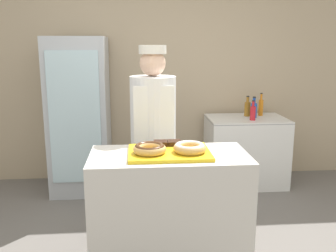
{
  "coord_description": "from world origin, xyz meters",
  "views": [
    {
      "loc": [
        -0.22,
        -2.5,
        1.67
      ],
      "look_at": [
        0.0,
        0.1,
        1.1
      ],
      "focal_mm": 40.0,
      "sensor_mm": 36.0,
      "label": 1
    }
  ],
  "objects_px": {
    "serving_tray": "(169,152)",
    "beverage_fridge": "(80,116)",
    "bottle_red": "(253,113)",
    "bottle_amber": "(247,108)",
    "donut_chocolate_glaze": "(150,148)",
    "chest_freezer": "(245,151)",
    "baker_person": "(153,138)",
    "brownie_back_right": "(174,143)",
    "bottle_orange": "(261,107)",
    "bottle_blue": "(254,110)",
    "donut_light_glaze": "(190,147)",
    "brownie_back_left": "(160,143)"
  },
  "relations": [
    {
      "from": "baker_person",
      "to": "brownie_back_right",
      "type": "bearing_deg",
      "value": -74.15
    },
    {
      "from": "beverage_fridge",
      "to": "bottle_amber",
      "type": "height_order",
      "value": "beverage_fridge"
    },
    {
      "from": "baker_person",
      "to": "beverage_fridge",
      "type": "height_order",
      "value": "beverage_fridge"
    },
    {
      "from": "donut_chocolate_glaze",
      "to": "donut_light_glaze",
      "type": "height_order",
      "value": "same"
    },
    {
      "from": "serving_tray",
      "to": "baker_person",
      "type": "relative_size",
      "value": 0.34
    },
    {
      "from": "donut_light_glaze",
      "to": "bottle_amber",
      "type": "distance_m",
      "value": 2.11
    },
    {
      "from": "donut_light_glaze",
      "to": "bottle_orange",
      "type": "distance_m",
      "value": 2.22
    },
    {
      "from": "brownie_back_left",
      "to": "bottle_amber",
      "type": "height_order",
      "value": "bottle_amber"
    },
    {
      "from": "serving_tray",
      "to": "donut_light_glaze",
      "type": "xyz_separation_m",
      "value": [
        0.14,
        -0.04,
        0.05
      ]
    },
    {
      "from": "brownie_back_right",
      "to": "baker_person",
      "type": "bearing_deg",
      "value": 105.85
    },
    {
      "from": "brownie_back_left",
      "to": "bottle_amber",
      "type": "bearing_deg",
      "value": 55.52
    },
    {
      "from": "donut_chocolate_glaze",
      "to": "chest_freezer",
      "type": "bearing_deg",
      "value": 55.72
    },
    {
      "from": "chest_freezer",
      "to": "bottle_orange",
      "type": "distance_m",
      "value": 0.57
    },
    {
      "from": "bottle_red",
      "to": "chest_freezer",
      "type": "bearing_deg",
      "value": 98.81
    },
    {
      "from": "bottle_amber",
      "to": "bottle_blue",
      "type": "xyz_separation_m",
      "value": [
        0.05,
        -0.1,
        0.0
      ]
    },
    {
      "from": "bottle_orange",
      "to": "donut_light_glaze",
      "type": "bearing_deg",
      "value": -120.89
    },
    {
      "from": "bottle_red",
      "to": "bottle_amber",
      "type": "relative_size",
      "value": 0.94
    },
    {
      "from": "serving_tray",
      "to": "bottle_blue",
      "type": "distance_m",
      "value": 2.09
    },
    {
      "from": "donut_chocolate_glaze",
      "to": "donut_light_glaze",
      "type": "bearing_deg",
      "value": 0.0
    },
    {
      "from": "bottle_blue",
      "to": "donut_light_glaze",
      "type": "bearing_deg",
      "value": -119.64
    },
    {
      "from": "baker_person",
      "to": "beverage_fridge",
      "type": "xyz_separation_m",
      "value": [
        -0.79,
        1.1,
        0.0
      ]
    },
    {
      "from": "donut_chocolate_glaze",
      "to": "bottle_orange",
      "type": "xyz_separation_m",
      "value": [
        1.42,
        1.91,
        -0.05
      ]
    },
    {
      "from": "baker_person",
      "to": "beverage_fridge",
      "type": "distance_m",
      "value": 1.35
    },
    {
      "from": "brownie_back_right",
      "to": "chest_freezer",
      "type": "xyz_separation_m",
      "value": [
        1.02,
        1.58,
        -0.54
      ]
    },
    {
      "from": "serving_tray",
      "to": "brownie_back_left",
      "type": "height_order",
      "value": "brownie_back_left"
    },
    {
      "from": "bottle_amber",
      "to": "brownie_back_left",
      "type": "bearing_deg",
      "value": -124.48
    },
    {
      "from": "donut_chocolate_glaze",
      "to": "chest_freezer",
      "type": "xyz_separation_m",
      "value": [
        1.21,
        1.77,
        -0.56
      ]
    },
    {
      "from": "baker_person",
      "to": "donut_light_glaze",
      "type": "bearing_deg",
      "value": -71.71
    },
    {
      "from": "brownie_back_right",
      "to": "baker_person",
      "type": "xyz_separation_m",
      "value": [
        -0.13,
        0.47,
        -0.08
      ]
    },
    {
      "from": "serving_tray",
      "to": "brownie_back_right",
      "type": "bearing_deg",
      "value": 71.59
    },
    {
      "from": "beverage_fridge",
      "to": "bottle_orange",
      "type": "distance_m",
      "value": 2.15
    },
    {
      "from": "donut_light_glaze",
      "to": "brownie_back_left",
      "type": "xyz_separation_m",
      "value": [
        -0.19,
        0.2,
        -0.02
      ]
    },
    {
      "from": "brownie_back_right",
      "to": "beverage_fridge",
      "type": "distance_m",
      "value": 1.82
    },
    {
      "from": "beverage_fridge",
      "to": "chest_freezer",
      "type": "distance_m",
      "value": 1.99
    },
    {
      "from": "brownie_back_right",
      "to": "chest_freezer",
      "type": "relative_size",
      "value": 0.11
    },
    {
      "from": "brownie_back_right",
      "to": "donut_chocolate_glaze",
      "type": "bearing_deg",
      "value": -133.99
    },
    {
      "from": "donut_chocolate_glaze",
      "to": "serving_tray",
      "type": "bearing_deg",
      "value": 17.05
    },
    {
      "from": "bottle_orange",
      "to": "donut_chocolate_glaze",
      "type": "bearing_deg",
      "value": -126.62
    },
    {
      "from": "baker_person",
      "to": "bottle_red",
      "type": "height_order",
      "value": "baker_person"
    },
    {
      "from": "serving_tray",
      "to": "beverage_fridge",
      "type": "bearing_deg",
      "value": 116.71
    },
    {
      "from": "brownie_back_left",
      "to": "bottle_amber",
      "type": "xyz_separation_m",
      "value": [
        1.15,
        1.68,
        -0.04
      ]
    },
    {
      "from": "donut_chocolate_glaze",
      "to": "bottle_amber",
      "type": "distance_m",
      "value": 2.25
    },
    {
      "from": "bottle_amber",
      "to": "serving_tray",
      "type": "bearing_deg",
      "value": -121.02
    },
    {
      "from": "bottle_amber",
      "to": "baker_person",
      "type": "bearing_deg",
      "value": -134.51
    },
    {
      "from": "donut_chocolate_glaze",
      "to": "beverage_fridge",
      "type": "relative_size",
      "value": 0.13
    },
    {
      "from": "brownie_back_left",
      "to": "bottle_amber",
      "type": "distance_m",
      "value": 2.04
    },
    {
      "from": "bottle_orange",
      "to": "bottle_blue",
      "type": "distance_m",
      "value": 0.18
    },
    {
      "from": "bottle_red",
      "to": "bottle_amber",
      "type": "xyz_separation_m",
      "value": [
        0.01,
        0.25,
        0.01
      ]
    },
    {
      "from": "brownie_back_right",
      "to": "bottle_amber",
      "type": "bearing_deg",
      "value": 57.95
    },
    {
      "from": "donut_light_glaze",
      "to": "beverage_fridge",
      "type": "relative_size",
      "value": 0.13
    }
  ]
}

